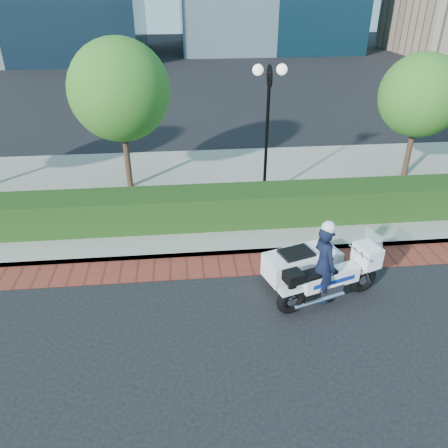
{
  "coord_description": "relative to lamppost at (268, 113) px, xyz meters",
  "views": [
    {
      "loc": [
        -1.65,
        -7.77,
        6.4
      ],
      "look_at": [
        -0.67,
        1.92,
        1.0
      ],
      "focal_mm": 35.0,
      "sensor_mm": 36.0,
      "label": 1
    }
  ],
  "objects": [
    {
      "name": "tree_c",
      "position": [
        5.5,
        1.3,
        0.09
      ],
      "size": [
        2.8,
        2.8,
        4.3
      ],
      "color": "#332319",
      "rests_on": "sidewalk"
    },
    {
      "name": "police_motorcycle",
      "position": [
        0.26,
        -5.04,
        -2.23
      ],
      "size": [
        2.67,
        1.93,
        2.14
      ],
      "rotation": [
        0.0,
        0.0,
        0.31
      ],
      "color": "black",
      "rests_on": "ground"
    },
    {
      "name": "hedge_main",
      "position": [
        -1.0,
        -1.6,
        -2.31
      ],
      "size": [
        18.0,
        1.2,
        1.0
      ],
      "primitive_type": "cube",
      "color": "#1A3210",
      "rests_on": "sidewalk"
    },
    {
      "name": "brick_strip",
      "position": [
        -1.0,
        -3.7,
        -2.95
      ],
      "size": [
        60.0,
        1.0,
        0.01
      ],
      "primitive_type": "cube",
      "color": "maroon",
      "rests_on": "ground"
    },
    {
      "name": "lamppost",
      "position": [
        0.0,
        0.0,
        0.0
      ],
      "size": [
        1.02,
        0.7,
        4.21
      ],
      "color": "black",
      "rests_on": "sidewalk"
    },
    {
      "name": "tree_b",
      "position": [
        -4.5,
        1.3,
        0.48
      ],
      "size": [
        3.2,
        3.2,
        4.89
      ],
      "color": "#332319",
      "rests_on": "sidewalk"
    },
    {
      "name": "ground",
      "position": [
        -1.0,
        -5.2,
        -2.96
      ],
      "size": [
        120.0,
        120.0,
        0.0
      ],
      "primitive_type": "plane",
      "color": "black",
      "rests_on": "ground"
    },
    {
      "name": "sidewalk",
      "position": [
        -1.0,
        0.8,
        -2.88
      ],
      "size": [
        60.0,
        8.0,
        0.15
      ],
      "primitive_type": "cube",
      "color": "gray",
      "rests_on": "ground"
    }
  ]
}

